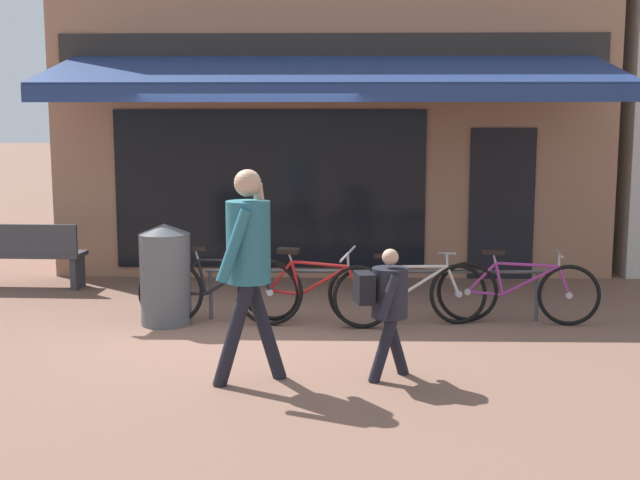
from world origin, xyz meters
name	(u,v)px	position (x,y,z in m)	size (l,w,h in m)	color
ground_plane	(240,332)	(0.00, 0.00, 0.00)	(160.00, 160.00, 0.00)	brown
shop_front	(333,86)	(0.94, 4.50, 2.74)	(7.87, 4.95, 5.50)	#9E7056
bike_rack_rail	(373,278)	(1.42, 0.56, 0.48)	(3.71, 0.04, 0.57)	#47494F
bicycle_black	(220,290)	(-0.25, 0.33, 0.38)	(1.79, 0.52, 0.88)	black
bicycle_red	(313,291)	(0.76, 0.31, 0.38)	(1.70, 0.77, 0.87)	black
bicycle_silver	(410,293)	(1.81, 0.34, 0.35)	(1.72, 0.65, 0.82)	black
bicycle_purple	(517,291)	(2.98, 0.44, 0.36)	(1.73, 0.52, 0.81)	black
pedestrian_adult	(248,252)	(0.29, -1.61, 1.11)	(0.61, 0.63, 1.81)	black
pedestrian_child	(386,299)	(1.44, -1.49, 0.69)	(0.51, 0.55, 1.14)	black
litter_bin	(165,274)	(-0.84, 0.33, 0.55)	(0.55, 0.55, 1.10)	#515459
park_bench	(22,254)	(-3.14, 2.19, 0.46)	(1.62, 0.51, 0.87)	#38383D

